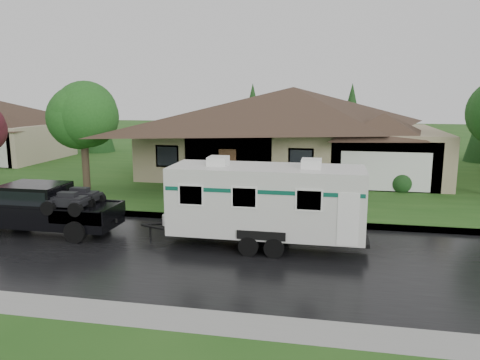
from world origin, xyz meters
TOP-DOWN VIEW (x-y plane):
  - ground at (0.00, 0.00)m, footprint 140.00×140.00m
  - road at (0.00, -2.00)m, footprint 140.00×8.00m
  - curb at (0.00, 2.25)m, footprint 140.00×0.50m
  - lawn at (0.00, 15.00)m, footprint 140.00×26.00m
  - house_main at (2.29, 13.84)m, footprint 19.44×10.80m
  - tree_left_green at (-8.66, 6.57)m, footprint 3.44×3.44m
  - shrub_row at (2.00, 9.30)m, footprint 13.60×1.00m
  - pickup_truck at (-6.46, -0.76)m, footprint 5.76×2.19m
  - travel_trailer at (2.35, -0.76)m, footprint 7.10×2.50m

SIDE VIEW (x-z plane):
  - ground at x=0.00m, z-range 0.00..0.00m
  - road at x=0.00m, z-range 0.00..0.01m
  - curb at x=0.00m, z-range 0.00..0.15m
  - lawn at x=0.00m, z-range 0.00..0.15m
  - shrub_row at x=2.00m, z-range 0.15..1.15m
  - pickup_truck at x=-6.46m, z-range 0.07..1.99m
  - travel_trailer at x=2.35m, z-range 0.10..3.28m
  - house_main at x=2.29m, z-range 0.14..7.04m
  - tree_left_green at x=-8.66m, z-range 1.25..6.94m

